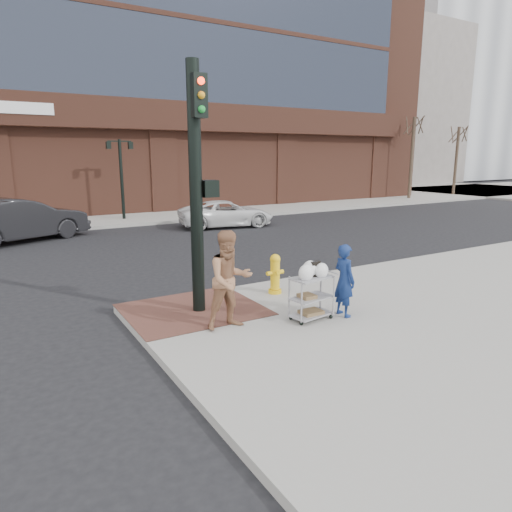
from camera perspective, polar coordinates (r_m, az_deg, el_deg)
ground at (r=9.39m, az=-2.26°, el=-8.51°), size 220.00×220.00×0.00m
sidewalk_far at (r=43.19m, az=-8.12°, el=7.99°), size 65.00×36.00×0.15m
brick_curb_ramp at (r=9.86m, az=-7.88°, el=-6.62°), size 2.80×2.40×0.01m
bank_building at (r=41.22m, az=-19.02°, el=27.02°), size 42.00×26.00×28.00m
filler_block at (r=63.82m, az=13.75°, el=17.20°), size 14.00×20.00×18.00m
bare_tree_a at (r=37.26m, az=19.22°, el=16.28°), size 1.80×1.80×7.20m
bare_tree_b at (r=42.24m, az=24.08°, el=14.73°), size 1.80×1.80×6.70m
lamp_post at (r=24.51m, az=-16.51°, el=10.23°), size 1.32×0.22×4.00m
traffic_signal_pole at (r=9.27m, az=-7.35°, el=9.09°), size 0.61×0.51×5.00m
woman_blue at (r=9.39m, az=10.97°, el=-2.99°), size 0.37×0.55×1.49m
pedestrian_tan at (r=8.54m, az=-3.29°, el=-3.01°), size 0.93×0.73×1.87m
sedan_dark at (r=20.33m, az=-27.48°, el=4.01°), size 5.52×3.84×1.72m
minivan_white at (r=22.00m, az=-3.74°, el=5.31°), size 4.82×2.85×1.26m
utility_cart at (r=9.12m, az=6.96°, el=-4.69°), size 0.91×0.60×1.18m
fire_hydrant at (r=10.79m, az=2.40°, el=-2.18°), size 0.45×0.31×0.95m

